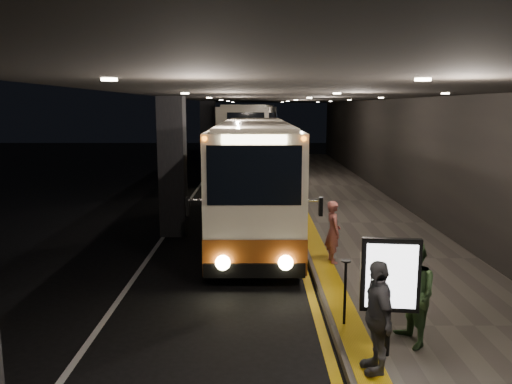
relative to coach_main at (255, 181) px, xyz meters
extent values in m
plane|color=black|center=(-1.10, -4.41, -1.68)|extent=(90.00, 90.00, 0.00)
cube|color=silver|center=(-2.90, 0.59, -1.68)|extent=(0.12, 50.00, 0.01)
cube|color=gold|center=(1.25, 0.59, -1.68)|extent=(0.18, 50.00, 0.01)
cube|color=#514C44|center=(3.65, 0.59, -1.61)|extent=(4.50, 50.00, 0.15)
cube|color=gold|center=(1.75, 0.59, -1.53)|extent=(0.50, 50.00, 0.01)
cube|color=black|center=(5.90, 0.59, 1.32)|extent=(0.10, 50.00, 6.00)
cube|color=black|center=(-2.60, -0.41, 0.52)|extent=(0.80, 0.80, 4.40)
cube|color=black|center=(-2.60, 11.59, 0.52)|extent=(0.80, 0.80, 4.40)
cube|color=black|center=(1.40, 0.59, 2.92)|extent=(9.00, 50.00, 0.40)
cube|color=beige|center=(0.00, 0.02, 0.25)|extent=(2.34, 11.07, 3.14)
cube|color=brown|center=(0.00, 0.02, -0.90)|extent=(2.36, 11.09, 0.83)
cube|color=black|center=(0.00, -5.54, 0.95)|extent=(2.03, 0.07, 1.29)
cube|color=black|center=(0.00, -5.46, -1.17)|extent=(2.26, 0.26, 0.32)
cylinder|color=black|center=(-1.03, -3.48, -1.22)|extent=(0.26, 0.92, 0.92)
cylinder|color=black|center=(1.03, -3.48, -1.22)|extent=(0.26, 0.92, 0.92)
cylinder|color=black|center=(-1.03, 3.71, -1.22)|extent=(0.26, 0.92, 0.92)
cylinder|color=black|center=(1.03, 3.71, -1.22)|extent=(0.26, 0.92, 0.92)
sphere|color=#FFEAA5|center=(-0.69, -5.55, -0.99)|extent=(0.33, 0.33, 0.33)
sphere|color=#FFEAA5|center=(0.69, -5.55, -0.99)|extent=(0.33, 0.33, 0.33)
cube|color=#FFF2BF|center=(0.00, -5.55, 1.71)|extent=(1.38, 0.05, 0.20)
cube|color=beige|center=(-0.23, 15.33, 0.56)|extent=(3.53, 12.96, 3.63)
cube|color=brown|center=(-0.23, 15.33, -0.77)|extent=(3.55, 12.99, 0.96)
cube|color=black|center=(-0.23, 8.90, 1.36)|extent=(2.35, 0.22, 1.49)
cube|color=black|center=(-0.23, 8.98, -1.09)|extent=(2.63, 0.43, 0.37)
cylinder|color=black|center=(-1.44, 11.28, -1.15)|extent=(0.30, 1.07, 1.07)
cylinder|color=black|center=(0.99, 11.28, -1.15)|extent=(0.30, 1.07, 1.07)
cylinder|color=black|center=(-1.44, 19.61, -1.15)|extent=(0.30, 1.07, 1.07)
cylinder|color=black|center=(0.99, 19.61, -1.15)|extent=(0.30, 1.07, 1.07)
cube|color=beige|center=(-0.13, 28.13, 0.55)|extent=(3.40, 12.89, 3.61)
cube|color=brown|center=(-0.13, 28.13, -0.78)|extent=(3.43, 12.91, 0.96)
cube|color=black|center=(-0.13, 21.72, 1.35)|extent=(2.34, 0.20, 1.49)
cube|color=black|center=(-0.13, 21.80, -1.10)|extent=(2.61, 0.40, 0.37)
cylinder|color=black|center=(-1.34, 24.09, -1.15)|extent=(0.30, 1.06, 1.06)
cylinder|color=black|center=(1.08, 24.09, -1.15)|extent=(0.30, 1.06, 1.06)
cylinder|color=black|center=(-1.34, 32.38, -1.15)|extent=(0.30, 1.06, 1.06)
cylinder|color=black|center=(1.08, 32.38, -1.15)|extent=(0.30, 1.06, 1.06)
imported|color=#B15C53|center=(2.00, -3.80, -0.74)|extent=(0.46, 0.63, 1.59)
imported|color=#406538|center=(2.61, -8.30, -0.64)|extent=(0.70, 0.96, 1.77)
imported|color=#4A4A4F|center=(1.84, -9.13, -0.67)|extent=(0.60, 1.05, 1.72)
cylinder|color=black|center=(2.13, -8.67, -1.16)|extent=(0.08, 0.08, 0.75)
cube|color=black|center=(2.13, -8.67, -0.19)|extent=(0.92, 0.20, 1.18)
cube|color=white|center=(2.13, -8.73, -0.19)|extent=(0.77, 0.11, 1.02)
cylinder|color=black|center=(1.65, -7.52, -0.93)|extent=(0.05, 0.05, 1.21)
camera|label=1|loc=(0.04, -16.09, 2.40)|focal=35.00mm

